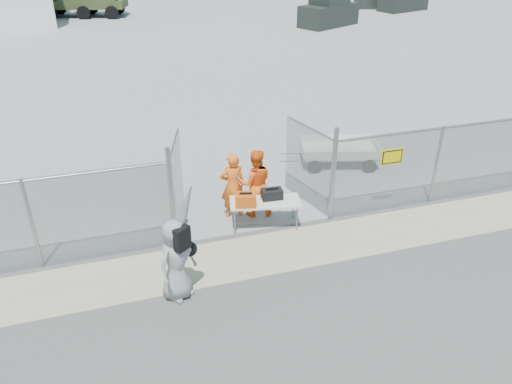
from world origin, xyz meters
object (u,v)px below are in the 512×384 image
object	(u,v)px
folding_table	(265,214)
security_worker_right	(255,183)
visitor	(176,260)
utility_trailer	(339,153)
security_worker_left	(233,186)

from	to	relation	value
folding_table	security_worker_right	world-z (taller)	security_worker_right
visitor	utility_trailer	xyz separation A→B (m)	(5.87, 4.83, -0.52)
folding_table	visitor	world-z (taller)	visitor
folding_table	security_worker_right	xyz separation A→B (m)	(-0.05, 0.65, 0.54)
security_worker_left	security_worker_right	distance (m)	0.58
security_worker_left	utility_trailer	distance (m)	4.55
visitor	folding_table	bearing A→B (deg)	1.66
security_worker_right	utility_trailer	xyz separation A→B (m)	(3.42, 2.19, -0.54)
visitor	utility_trailer	bearing A→B (deg)	2.57
security_worker_left	utility_trailer	world-z (taller)	security_worker_left
folding_table	security_worker_right	distance (m)	0.85
security_worker_left	visitor	bearing A→B (deg)	56.99
security_worker_right	utility_trailer	bearing A→B (deg)	-138.05
folding_table	utility_trailer	distance (m)	4.41
folding_table	visitor	bearing A→B (deg)	-129.47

